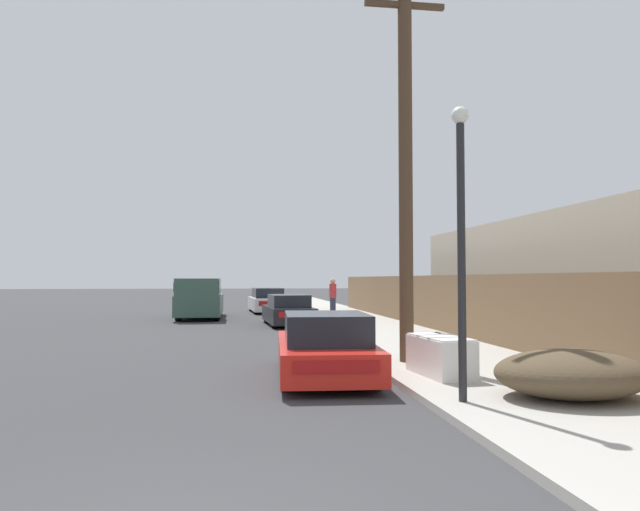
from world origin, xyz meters
name	(u,v)px	position (x,y,z in m)	size (l,w,h in m)	color
sidewalk_curb	(341,317)	(5.30, 23.50, 0.06)	(4.20, 63.00, 0.12)	#ADA89E
discarded_fridge	(440,356)	(4.13, 6.24, 0.48)	(0.87, 1.66, 0.74)	white
parked_sports_car_red	(325,348)	(2.08, 6.98, 0.57)	(2.01, 4.43, 1.25)	red
car_parked_mid	(288,311)	(2.39, 19.40, 0.59)	(1.98, 4.26, 1.26)	black
car_parked_far	(267,301)	(1.94, 28.49, 0.65)	(2.10, 4.82, 1.39)	silver
pickup_truck	(200,299)	(-1.47, 23.79, 0.96)	(2.07, 5.82, 1.92)	#385647
utility_pole	(406,156)	(4.02, 8.04, 4.58)	(1.80, 0.31, 8.71)	#4C3826
street_lamp	(461,227)	(3.67, 4.04, 2.66)	(0.26, 0.26, 4.33)	#232326
brush_pile	(571,374)	(5.37, 4.05, 0.48)	(2.30, 1.87, 0.72)	brown
wooden_fence	(440,303)	(7.25, 14.93, 1.07)	(0.08, 33.48, 1.90)	brown
building_right_house	(634,279)	(11.68, 11.08, 1.88)	(6.00, 17.90, 3.77)	beige
pedestrian	(333,296)	(4.88, 23.36, 1.06)	(0.34, 0.34, 1.81)	#282D42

